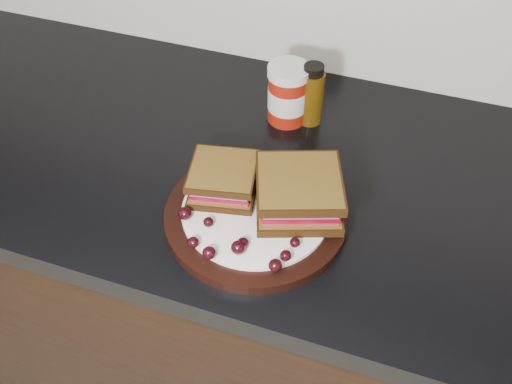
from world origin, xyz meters
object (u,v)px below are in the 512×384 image
plate (256,215)px  condiment_jar (288,94)px  sandwich_left (223,179)px  oil_bottle (312,94)px

plate → condiment_jar: bearing=96.1°
sandwich_left → condiment_jar: bearing=70.3°
condiment_jar → oil_bottle: size_ratio=0.94×
sandwich_left → condiment_jar: condiment_jar is taller
condiment_jar → sandwich_left: bearing=-98.1°
condiment_jar → oil_bottle: oil_bottle is taller
oil_bottle → sandwich_left: bearing=-107.3°
sandwich_left → oil_bottle: size_ratio=0.86×
sandwich_left → oil_bottle: (0.07, 0.24, 0.01)m
plate → oil_bottle: 0.27m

